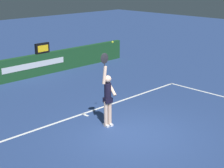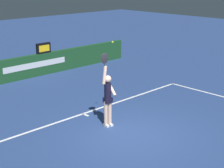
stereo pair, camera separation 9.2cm
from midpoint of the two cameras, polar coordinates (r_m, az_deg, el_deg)
The scene contains 6 objects.
ground_plane at distance 11.27m, azimuth 3.41°, elevation -8.00°, with size 60.00×60.00×0.00m, color navy.
court_lines at distance 10.98m, azimuth 5.25°, elevation -8.73°, with size 10.72×5.86×0.00m.
back_wall at distance 17.06m, azimuth -16.29°, elevation 1.99°, with size 14.75×0.25×1.08m.
speed_display at distance 17.89m, azimuth -10.76°, elevation 5.66°, with size 0.76×0.16×0.51m.
tennis_player at distance 11.48m, azimuth -0.46°, elevation -1.98°, with size 0.46×0.47×2.47m.
tennis_ball at distance 11.20m, azimuth 0.33°, elevation 6.70°, with size 0.07×0.07×0.07m.
Camera 2 is at (-7.53, -6.89, 4.76)m, focal length 57.23 mm.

